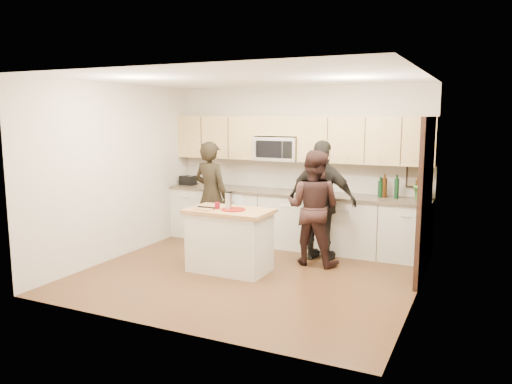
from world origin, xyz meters
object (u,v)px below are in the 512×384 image
at_px(toaster, 188,180).
at_px(woman_right, 322,201).
at_px(woman_center, 313,208).
at_px(woman_left, 211,195).
at_px(island, 229,240).

bearing_deg(toaster, woman_right, -11.11).
height_order(woman_center, woman_right, woman_right).
distance_m(toaster, woman_left, 1.02).
distance_m(island, woman_left, 1.45).
bearing_deg(toaster, woman_left, -35.08).
xyz_separation_m(island, woman_right, (1.02, 1.09, 0.47)).
distance_m(woman_center, woman_right, 0.26).
relative_size(toaster, woman_center, 0.15).
distance_m(woman_left, woman_right, 1.93).
bearing_deg(island, woman_right, 47.76).
bearing_deg(woman_right, woman_center, 80.84).
height_order(island, woman_right, woman_right).
bearing_deg(island, woman_center, 42.20).
bearing_deg(island, woman_left, 131.84).
xyz_separation_m(toaster, woman_left, (0.83, -0.58, -0.13)).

